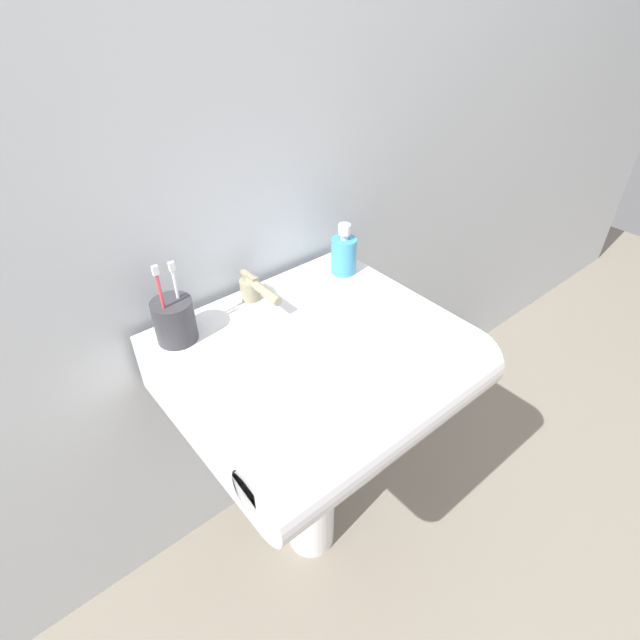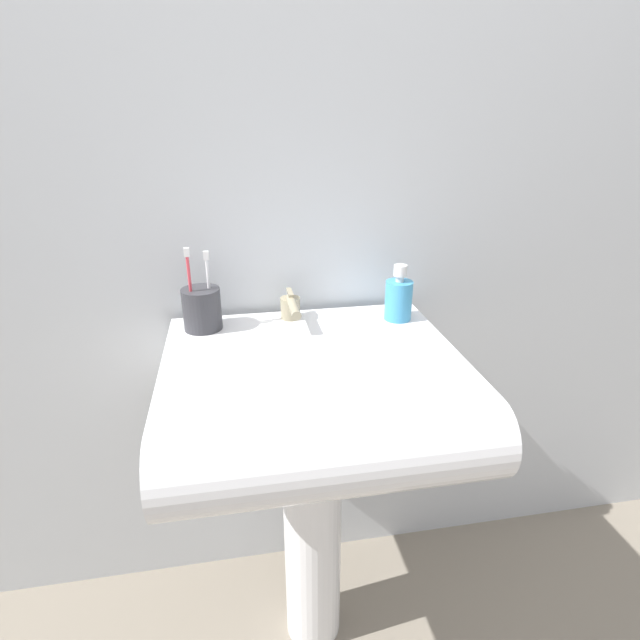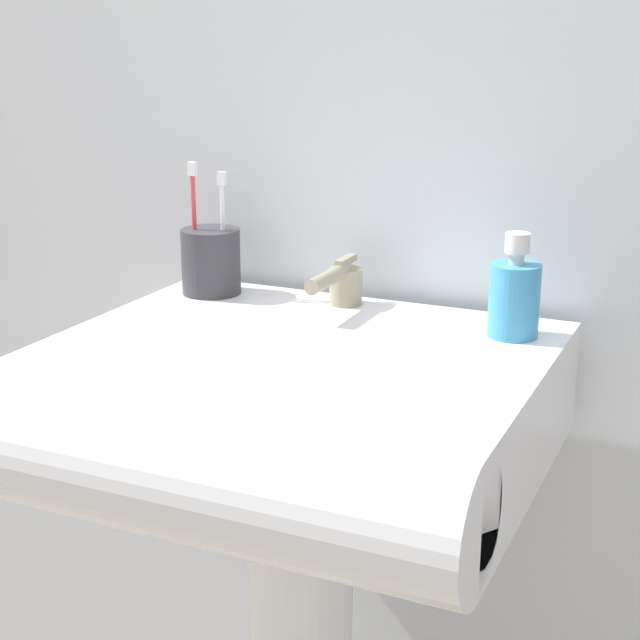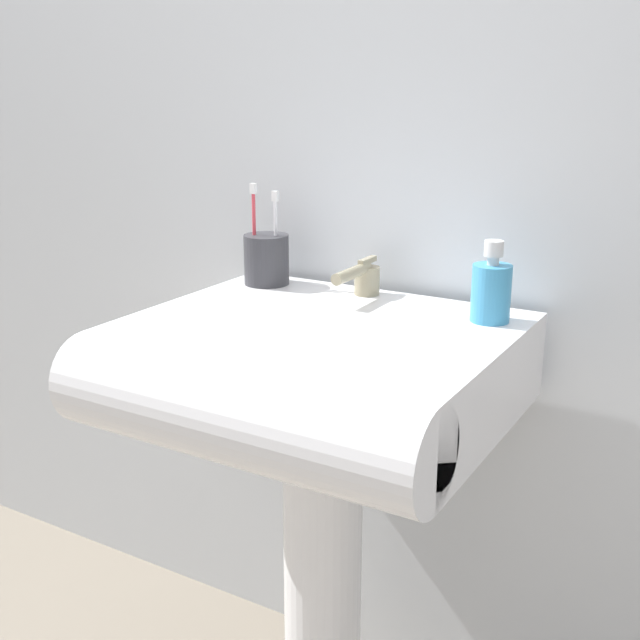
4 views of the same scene
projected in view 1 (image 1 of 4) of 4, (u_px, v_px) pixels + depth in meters
name	position (u px, v px, depth m)	size (l,w,h in m)	color
ground_plane	(311.00, 536.00, 1.64)	(6.00, 6.00, 0.00)	gray
wall_back	(222.00, 146.00, 1.09)	(5.00, 0.05, 2.40)	silver
sink_pedestal	(310.00, 471.00, 1.43)	(0.15, 0.15, 0.70)	white
sink_basin	(324.00, 372.00, 1.13)	(0.62, 0.57, 0.15)	white
faucet	(254.00, 289.00, 1.20)	(0.05, 0.15, 0.07)	tan
toothbrush_cup	(174.00, 320.00, 1.08)	(0.09, 0.09, 0.20)	#38383D
soap_bottle	(344.00, 254.00, 1.30)	(0.07, 0.07, 0.14)	#3F99CC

